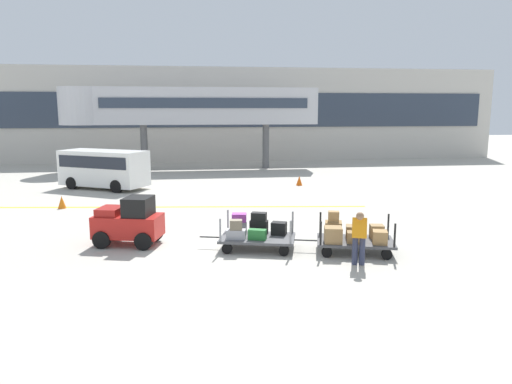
% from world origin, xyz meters
% --- Properties ---
extents(ground_plane, '(120.00, 120.00, 0.00)m').
position_xyz_m(ground_plane, '(0.00, 0.00, 0.00)').
color(ground_plane, '#B2ADA0').
extents(apron_lead_line, '(18.32, 2.39, 0.01)m').
position_xyz_m(apron_lead_line, '(-2.54, 6.22, 0.00)').
color(apron_lead_line, yellow).
rests_on(apron_lead_line, ground_plane).
extents(terminal_building, '(50.74, 2.51, 7.73)m').
position_xyz_m(terminal_building, '(0.00, 25.98, 3.87)').
color(terminal_building, '#BCB7AD').
rests_on(terminal_building, ground_plane).
extents(jet_bridge, '(18.17, 3.00, 5.84)m').
position_xyz_m(jet_bridge, '(-1.75, 19.99, 4.50)').
color(jet_bridge, '#B7B7BC').
rests_on(jet_bridge, ground_plane).
extents(baggage_tug, '(2.31, 1.67, 1.58)m').
position_xyz_m(baggage_tug, '(-3.14, 0.20, 0.75)').
color(baggage_tug, red).
rests_on(baggage_tug, ground_plane).
extents(baggage_cart_lead, '(3.09, 1.94, 1.11)m').
position_xyz_m(baggage_cart_lead, '(0.81, -0.78, 0.53)').
color(baggage_cart_lead, '#4C4C4F').
rests_on(baggage_cart_lead, ground_plane).
extents(baggage_cart_middle, '(3.09, 1.94, 1.21)m').
position_xyz_m(baggage_cart_middle, '(3.69, -1.58, 0.53)').
color(baggage_cart_middle, '#4C4C4F').
rests_on(baggage_cart_middle, ground_plane).
extents(baggage_handler, '(0.51, 0.53, 1.56)m').
position_xyz_m(baggage_handler, '(3.48, -2.80, 0.87)').
color(baggage_handler, '#2D334C').
rests_on(baggage_handler, ground_plane).
extents(shuttle_van, '(5.11, 4.03, 2.10)m').
position_xyz_m(shuttle_van, '(-5.90, 11.82, 1.23)').
color(shuttle_van, white).
rests_on(shuttle_van, ground_plane).
extents(safety_cone_near, '(0.36, 0.36, 0.55)m').
position_xyz_m(safety_cone_near, '(5.01, 11.46, 0.28)').
color(safety_cone_near, '#EA590F').
rests_on(safety_cone_near, ground_plane).
extents(safety_cone_far, '(0.36, 0.36, 0.55)m').
position_xyz_m(safety_cone_far, '(-6.83, 6.52, 0.28)').
color(safety_cone_far, orange).
rests_on(safety_cone_far, ground_plane).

